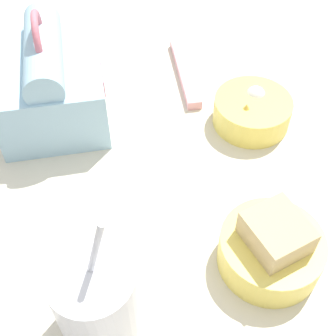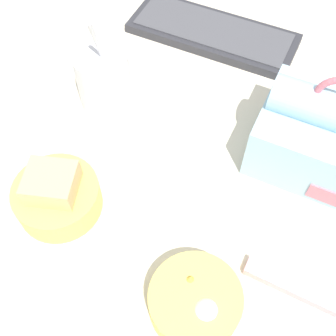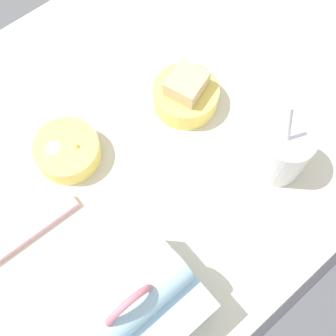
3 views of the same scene
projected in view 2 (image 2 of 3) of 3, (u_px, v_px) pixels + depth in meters
The scene contains 7 objects.
desk_surface at pixel (166, 163), 70.44cm from camera, with size 140.00×110.00×2.00cm.
keyboard at pixel (213, 33), 85.36cm from camera, with size 33.72×12.75×2.10cm.
lunch_bag at pixel (324, 135), 64.55cm from camera, with size 19.83×16.18×18.18cm.
soup_cup at pixel (104, 79), 71.47cm from camera, with size 9.16×9.16×18.98cm.
bento_bowl_sandwich at pixel (57, 195), 62.33cm from camera, with size 12.85×12.85×8.50cm.
bento_bowl_snacks at pixel (195, 301), 54.63cm from camera, with size 12.17×12.17×5.48cm.
chopstick_case at pixel (309, 294), 56.76cm from camera, with size 18.12×2.83×1.60cm.
Camera 2 is at (16.97, -35.14, 59.66)cm, focal length 45.00 mm.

